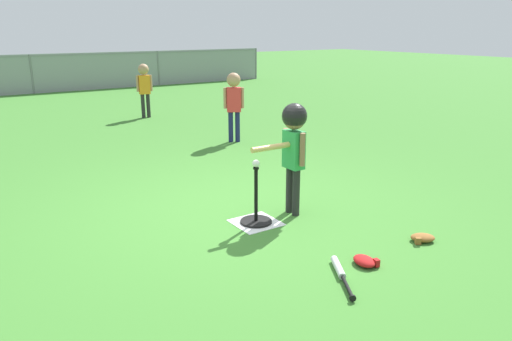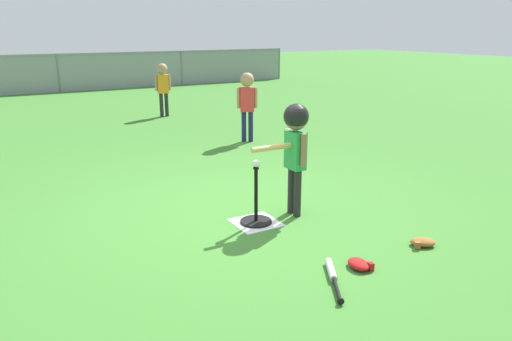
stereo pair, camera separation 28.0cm
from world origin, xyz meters
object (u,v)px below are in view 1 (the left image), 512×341
object	(u,v)px
batting_tee	(256,215)
baseball_on_tee	(256,164)
glove_near_bats	(365,261)
fielder_deep_right	(234,98)
spare_bat_silver	(340,271)
glove_by_plate	(422,238)
batter_child	(293,136)
fielder_deep_left	(144,83)

from	to	relation	value
batting_tee	baseball_on_tee	size ratio (longest dim) A/B	7.89
baseball_on_tee	glove_near_bats	xyz separation A→B (m)	(0.25, -1.25, -0.59)
fielder_deep_right	spare_bat_silver	world-z (taller)	fielder_deep_right
spare_bat_silver	batting_tee	bearing A→B (deg)	88.32
fielder_deep_right	glove_by_plate	world-z (taller)	fielder_deep_right
glove_near_bats	batter_child	bearing A→B (deg)	80.79
baseball_on_tee	spare_bat_silver	size ratio (longest dim) A/B	0.13
batting_tee	glove_near_bats	bearing A→B (deg)	-78.64
fielder_deep_right	glove_near_bats	size ratio (longest dim) A/B	4.78
batting_tee	baseball_on_tee	distance (m)	0.53
batting_tee	glove_by_plate	size ratio (longest dim) A/B	2.15
batter_child	fielder_deep_right	world-z (taller)	fielder_deep_right
fielder_deep_left	glove_by_plate	world-z (taller)	fielder_deep_left
fielder_deep_left	glove_by_plate	distance (m)	7.56
baseball_on_tee	fielder_deep_left	size ratio (longest dim) A/B	0.06
baseball_on_tee	batter_child	distance (m)	0.50
batter_child	glove_by_plate	xyz separation A→B (m)	(0.58, -1.22, -0.80)
glove_near_bats	spare_bat_silver	bearing A→B (deg)	-177.96
fielder_deep_right	spare_bat_silver	xyz separation A→B (m)	(-1.73, -4.48, -0.73)
fielder_deep_right	glove_near_bats	world-z (taller)	fielder_deep_right
batter_child	spare_bat_silver	world-z (taller)	batter_child
fielder_deep_right	glove_by_plate	distance (m)	4.54
fielder_deep_left	glove_near_bats	xyz separation A→B (m)	(-1.05, -7.56, -0.71)
fielder_deep_left	glove_near_bats	size ratio (longest dim) A/B	4.70
glove_by_plate	glove_near_bats	bearing A→B (deg)	-177.53
spare_bat_silver	glove_near_bats	world-z (taller)	glove_near_bats
glove_by_plate	baseball_on_tee	bearing A→B (deg)	130.26
glove_by_plate	glove_near_bats	xyz separation A→B (m)	(-0.78, -0.03, 0.00)
fielder_deep_right	glove_near_bats	bearing A→B (deg)	-107.86
batter_child	spare_bat_silver	distance (m)	1.57
batting_tee	glove_by_plate	distance (m)	1.60
fielder_deep_right	glove_by_plate	bearing A→B (deg)	-98.47
spare_bat_silver	glove_near_bats	size ratio (longest dim) A/B	2.31
baseball_on_tee	glove_by_plate	world-z (taller)	baseball_on_tee
fielder_deep_right	glove_near_bats	distance (m)	4.75
batting_tee	spare_bat_silver	distance (m)	1.26
batter_child	fielder_deep_right	distance (m)	3.45
fielder_deep_left	spare_bat_silver	size ratio (longest dim) A/B	2.03
glove_by_plate	spare_bat_silver	bearing A→B (deg)	-177.64
baseball_on_tee	fielder_deep_left	bearing A→B (deg)	78.35
batting_tee	glove_by_plate	world-z (taller)	batting_tee
batter_child	fielder_deep_left	world-z (taller)	batter_child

